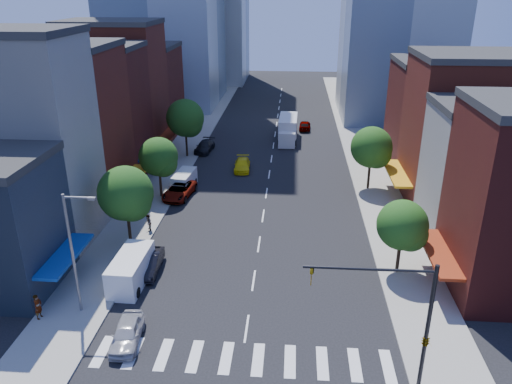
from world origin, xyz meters
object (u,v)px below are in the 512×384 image
Objects in this scene: parked_car_front at (127,333)px; pedestrian_near at (38,307)px; cargo_van_near at (131,271)px; parked_car_rear at (205,146)px; parked_car_third at (179,190)px; parked_car_second at (149,263)px; box_truck at (288,130)px; traffic_car_oncoming at (285,126)px; traffic_car_far at (305,125)px; cargo_van_far at (184,181)px; pedestrian_far at (148,223)px; taxi at (242,165)px.

pedestrian_near reaches higher than parked_car_front.
pedestrian_near is (-5.00, -4.96, -0.09)m from cargo_van_near.
parked_car_third is at bearing -84.23° from parked_car_rear.
parked_car_second is at bearing 90.89° from parked_car_front.
box_truck is (10.58, 38.00, 0.88)m from parked_car_second.
parked_car_front is at bearing -98.40° from pedestrian_near.
parked_car_third is at bearing 66.79° from traffic_car_oncoming.
cargo_van_near is (-0.00, -33.64, 0.45)m from parked_car_rear.
parked_car_rear is (0.00, 16.30, -0.04)m from parked_car_third.
box_truck reaches higher than parked_car_second.
pedestrian_near is at bearing 72.16° from traffic_car_far.
pedestrian_near is (-16.51, -44.84, -0.56)m from box_truck.
cargo_van_far is (-1.88, 26.75, 0.21)m from parked_car_front.
traffic_car_far is (3.17, 0.38, 0.04)m from traffic_car_oncoming.
box_truck is 5.34× the size of pedestrian_far.
box_truck is (-2.66, -6.27, 0.90)m from traffic_car_far.
taxi is 2.50× the size of pedestrian_near.
parked_car_rear is at bearing 165.12° from pedestrian_far.
cargo_van_near is at bearing 74.43° from traffic_car_oncoming.
parked_car_front is 7.13m from pedestrian_near.
parked_car_third is 1.27× the size of traffic_car_far.
parked_car_third is 10.95m from taxi.
parked_car_third is 22.85m from pedestrian_near.
pedestrian_far is (-12.08, -37.03, 0.26)m from traffic_car_oncoming.
pedestrian_far is at bearing 103.88° from parked_car_second.
parked_car_third reaches higher than parked_car_second.
parked_car_second is at bearing -81.40° from cargo_van_far.
cargo_van_far is at bearing 162.14° from pedestrian_far.
parked_car_second is 0.99× the size of cargo_van_far.
parked_car_second reaches higher than parked_car_front.
cargo_van_far is at bearing 91.33° from cargo_van_near.
pedestrian_far reaches higher than traffic_car_oncoming.
pedestrian_near is at bearing -28.36° from pedestrian_far.
pedestrian_far is at bearing 95.45° from parked_car_front.
pedestrian_far is (-7.09, -17.75, 0.28)m from taxi.
cargo_van_far reaches higher than parked_car_rear.
traffic_car_oncoming is 0.98× the size of traffic_car_far.
traffic_car_oncoming is 5.99m from box_truck.
parked_car_front is at bearing 79.65° from traffic_car_far.
traffic_car_far is at bearing 64.48° from taxi.
parked_car_third is 1.19× the size of cargo_van_far.
traffic_car_far is 40.40m from pedestrian_far.
pedestrian_near reaches higher than traffic_car_oncoming.
box_truck is (11.52, 19.98, 0.70)m from cargo_van_far.
parked_car_second is 39.46m from box_truck.
traffic_car_far reaches higher than taxi.
parked_car_third is at bearing -126.25° from taxi.
box_truck is at bearing 69.75° from traffic_car_far.
parked_car_rear is at bearing 89.23° from parked_car_second.
parked_car_front is 2.66× the size of pedestrian_far.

